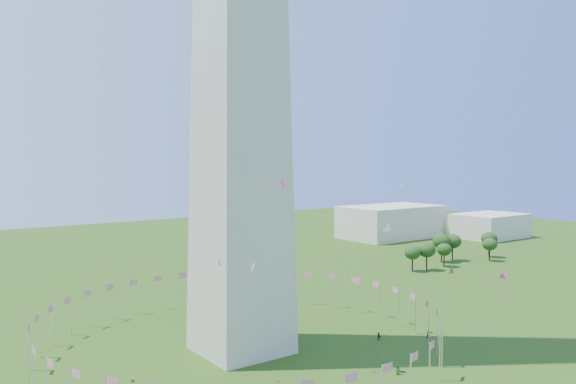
% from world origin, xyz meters
% --- Properties ---
extents(flag_ring, '(80.24, 80.24, 9.00)m').
position_xyz_m(flag_ring, '(-0.00, 50.00, 4.50)').
color(flag_ring, silver).
rests_on(flag_ring, ground).
extents(gov_building_east_a, '(50.00, 30.00, 16.00)m').
position_xyz_m(gov_building_east_a, '(150.00, 150.00, 8.00)').
color(gov_building_east_a, beige).
rests_on(gov_building_east_a, ground).
extents(gov_building_east_b, '(35.00, 25.00, 12.00)m').
position_xyz_m(gov_building_east_b, '(190.00, 120.00, 6.00)').
color(gov_building_east_b, beige).
rests_on(gov_building_east_b, ground).
extents(kites_aloft, '(118.28, 71.63, 32.69)m').
position_xyz_m(kites_aloft, '(16.88, 26.56, 21.60)').
color(kites_aloft, white).
rests_on(kites_aloft, ground).
extents(tree_line_east, '(53.21, 15.73, 10.83)m').
position_xyz_m(tree_line_east, '(115.29, 85.80, 4.89)').
color(tree_line_east, '#284F1A').
rests_on(tree_line_east, ground).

